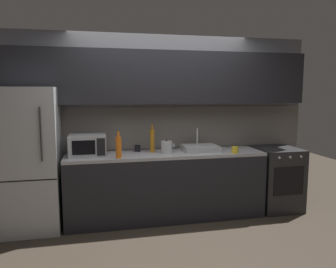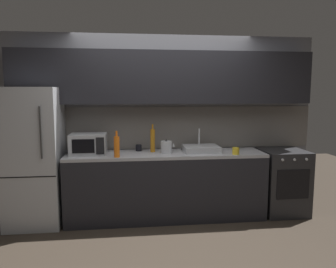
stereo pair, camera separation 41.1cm
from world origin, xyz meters
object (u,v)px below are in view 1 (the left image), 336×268
Objects in this scene: refrigerator at (31,160)px; wine_bottle_orange at (119,147)px; microwave at (88,145)px; oven_range at (277,179)px; kettle at (167,147)px; mug_yellow at (235,150)px; mug_dark at (138,148)px; wine_bottle_amber at (152,140)px.

refrigerator is 5.33× the size of wine_bottle_orange.
microwave is 0.45m from wine_bottle_orange.
oven_range is at bearing -0.02° from refrigerator.
microwave is 1.02m from kettle.
microwave is (0.68, 0.02, 0.15)m from refrigerator.
kettle is 2.07× the size of mug_yellow.
wine_bottle_orange is 3.71× the size of mug_yellow.
refrigerator is at bearing 179.98° from oven_range.
oven_range is 2.38m from wine_bottle_orange.
wine_bottle_orange is at bearing -174.47° from oven_range.
mug_dark is at bearing 14.34° from microwave.
microwave is at bearing 1.55° from refrigerator.
microwave is at bearing 179.58° from oven_range.
wine_bottle_amber reaches higher than kettle.
wine_bottle_orange is at bearing -11.97° from refrigerator.
refrigerator is 3.84× the size of microwave.
mug_yellow is (-0.77, -0.22, 0.49)m from oven_range.
wine_bottle_orange is (1.06, -0.22, 0.15)m from refrigerator.
mug_yellow is (1.91, -0.24, -0.09)m from microwave.
wine_bottle_amber reaches higher than oven_range.
wine_bottle_amber is at bearing 4.89° from microwave.
refrigerator is 9.54× the size of kettle.
kettle is at bearing -0.94° from refrigerator.
wine_bottle_amber reaches higher than wine_bottle_orange.
kettle is 0.42m from mug_dark.
kettle is 0.56× the size of wine_bottle_orange.
wine_bottle_amber is 4.25× the size of mug_yellow.
refrigerator is 1.96× the size of oven_range.
kettle is at bearing -2.59° from microwave.
mug_yellow is (1.53, 0.00, -0.09)m from wine_bottle_orange.
microwave is at bearing -165.66° from mug_dark.
refrigerator is 1.70m from kettle.
wine_bottle_orange is 0.51m from mug_dark.
mug_yellow reaches higher than mug_dark.
oven_range is 2.74m from microwave.
microwave is 1.39× the size of wine_bottle_orange.
oven_range is at bearing 5.53° from wine_bottle_orange.
oven_range is 1.93m from wine_bottle_amber.
oven_range is at bearing -0.42° from microwave.
mug_dark is (0.28, 0.41, -0.09)m from wine_bottle_orange.
mug_yellow is at bearing -7.11° from microwave.
refrigerator reaches higher than wine_bottle_amber.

